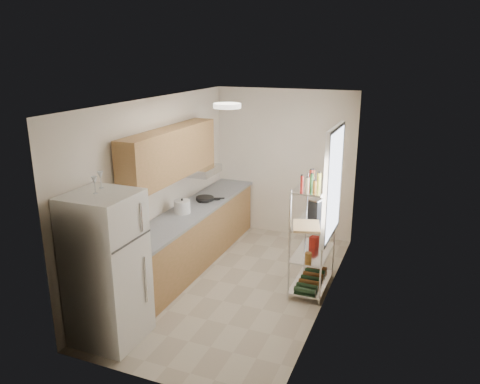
% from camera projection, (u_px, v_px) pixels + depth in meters
% --- Properties ---
extents(room, '(2.52, 4.42, 2.62)m').
position_uv_depth(room, '(237.00, 198.00, 6.31)').
color(room, '#BAAE97').
rests_on(room, ground).
extents(counter_run, '(0.63, 3.51, 0.90)m').
position_uv_depth(counter_run, '(193.00, 236.00, 7.27)').
color(counter_run, '#AB7548').
rests_on(counter_run, ground).
extents(upper_cabinets, '(0.33, 2.20, 0.72)m').
position_uv_depth(upper_cabinets, '(171.00, 154.00, 6.63)').
color(upper_cabinets, '#AB7548').
rests_on(upper_cabinets, room).
extents(range_hood, '(0.50, 0.60, 0.12)m').
position_uv_depth(range_hood, '(200.00, 170.00, 7.44)').
color(range_hood, '#B7BABC').
rests_on(range_hood, room).
extents(window, '(0.06, 1.00, 1.46)m').
position_uv_depth(window, '(333.00, 183.00, 6.11)').
color(window, white).
rests_on(window, room).
extents(bakers_rack, '(0.45, 0.90, 1.73)m').
position_uv_depth(bakers_rack, '(314.00, 214.00, 6.27)').
color(bakers_rack, silver).
rests_on(bakers_rack, ground).
extents(ceiling_dome, '(0.34, 0.34, 0.05)m').
position_uv_depth(ceiling_dome, '(227.00, 106.00, 5.67)').
color(ceiling_dome, white).
rests_on(ceiling_dome, room).
extents(refrigerator, '(0.72, 0.72, 1.75)m').
position_uv_depth(refrigerator, '(107.00, 268.00, 5.22)').
color(refrigerator, silver).
rests_on(refrigerator, ground).
extents(wine_glass_a, '(0.07, 0.07, 0.19)m').
position_uv_depth(wine_glass_a, '(95.00, 185.00, 4.94)').
color(wine_glass_a, silver).
rests_on(wine_glass_a, refrigerator).
extents(wine_glass_b, '(0.07, 0.07, 0.19)m').
position_uv_depth(wine_glass_b, '(101.00, 180.00, 5.14)').
color(wine_glass_b, silver).
rests_on(wine_glass_b, refrigerator).
extents(rice_cooker, '(0.24, 0.24, 0.19)m').
position_uv_depth(rice_cooker, '(182.00, 207.00, 6.92)').
color(rice_cooker, silver).
rests_on(rice_cooker, counter_run).
extents(frying_pan_large, '(0.38, 0.38, 0.05)m').
position_uv_depth(frying_pan_large, '(205.00, 198.00, 7.54)').
color(frying_pan_large, black).
rests_on(frying_pan_large, counter_run).
extents(frying_pan_small, '(0.28, 0.28, 0.04)m').
position_uv_depth(frying_pan_small, '(204.00, 200.00, 7.46)').
color(frying_pan_small, black).
rests_on(frying_pan_small, counter_run).
extents(cutting_board, '(0.45, 0.52, 0.03)m').
position_uv_depth(cutting_board, '(306.00, 226.00, 6.07)').
color(cutting_board, tan).
rests_on(cutting_board, bakers_rack).
extents(espresso_machine, '(0.21, 0.26, 0.26)m').
position_uv_depth(espresso_machine, '(317.00, 208.00, 6.43)').
color(espresso_machine, black).
rests_on(espresso_machine, bakers_rack).
extents(storage_bag, '(0.12, 0.15, 0.15)m').
position_uv_depth(storage_bag, '(314.00, 242.00, 6.57)').
color(storage_bag, '#AC2115').
rests_on(storage_bag, bakers_rack).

